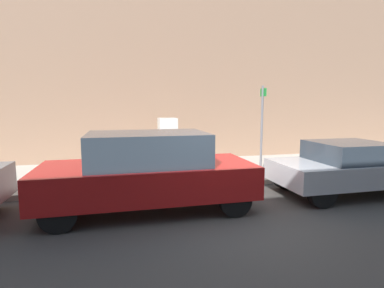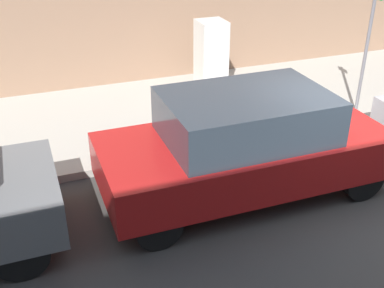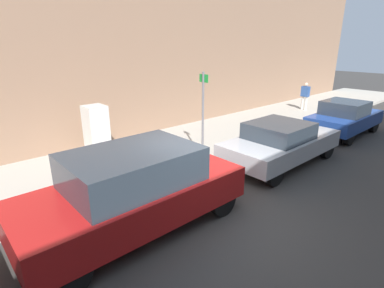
# 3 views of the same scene
# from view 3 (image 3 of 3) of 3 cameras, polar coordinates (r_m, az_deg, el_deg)

# --- Properties ---
(ground_plane) EXTENTS (80.00, 80.00, 0.00)m
(ground_plane) POSITION_cam_3_polar(r_m,az_deg,el_deg) (7.10, 4.46, -13.12)
(ground_plane) COLOR #383533
(sidewalk_slab) EXTENTS (4.07, 44.00, 0.15)m
(sidewalk_slab) POSITION_cam_3_polar(r_m,az_deg,el_deg) (10.04, -12.77, -3.19)
(sidewalk_slab) COLOR #B2ADA0
(sidewalk_slab) RESTS_ON ground
(discarded_refrigerator) EXTENTS (0.66, 0.65, 1.75)m
(discarded_refrigerator) POSITION_cam_3_polar(r_m,az_deg,el_deg) (10.02, -17.68, 2.07)
(discarded_refrigerator) COLOR silver
(discarded_refrigerator) RESTS_ON sidewalk_slab
(manhole_cover) EXTENTS (0.70, 0.70, 0.02)m
(manhole_cover) POSITION_cam_3_polar(r_m,az_deg,el_deg) (10.57, -3.08, -1.14)
(manhole_cover) COLOR #47443F
(manhole_cover) RESTS_ON sidewalk_slab
(street_sign_post) EXTENTS (0.36, 0.07, 2.78)m
(street_sign_post) POSITION_cam_3_polar(r_m,az_deg,el_deg) (9.42, 2.10, 6.15)
(street_sign_post) COLOR slate
(street_sign_post) RESTS_ON sidewalk_slab
(pedestrian_walking_far) EXTENTS (0.44, 0.22, 1.51)m
(pedestrian_walking_far) POSITION_cam_3_polar(r_m,az_deg,el_deg) (18.05, 20.73, 8.80)
(pedestrian_walking_far) COLOR beige
(pedestrian_walking_far) RESTS_ON sidewalk_slab
(parked_suv_red) EXTENTS (1.99, 4.66, 1.75)m
(parked_suv_red) POSITION_cam_3_polar(r_m,az_deg,el_deg) (6.29, -10.92, -8.49)
(parked_suv_red) COLOR red
(parked_suv_red) RESTS_ON ground
(parked_sedan_silver) EXTENTS (1.88, 4.33, 1.39)m
(parked_sedan_silver) POSITION_cam_3_polar(r_m,az_deg,el_deg) (10.01, 16.53, 0.34)
(parked_sedan_silver) COLOR silver
(parked_sedan_silver) RESTS_ON ground
(parked_hatchback_blue) EXTENTS (1.77, 3.85, 1.46)m
(parked_hatchback_blue) POSITION_cam_3_polar(r_m,az_deg,el_deg) (14.27, 27.05, 4.54)
(parked_hatchback_blue) COLOR #23479E
(parked_hatchback_blue) RESTS_ON ground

